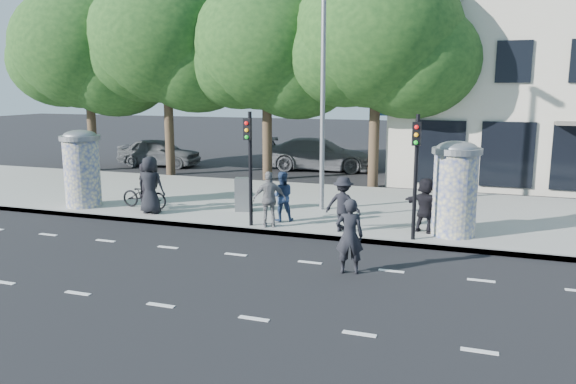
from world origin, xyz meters
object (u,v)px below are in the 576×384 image
at_px(traffic_pole_near, 250,157).
at_px(man_road, 349,236).
at_px(traffic_pole_far, 416,164).
at_px(ped_d, 343,204).
at_px(street_lamp, 323,70).
at_px(car_left, 159,152).
at_px(ad_column_left, 82,167).
at_px(cabinet_left, 243,194).
at_px(ped_f, 425,205).
at_px(ped_c, 282,196).
at_px(ped_b, 145,187).
at_px(ped_a, 150,185).
at_px(ad_column_right, 455,186).
at_px(cabinet_right, 448,209).
at_px(ped_e, 270,199).
at_px(bicycle, 144,195).
at_px(car_right, 320,154).

height_order(traffic_pole_near, man_road, traffic_pole_near).
height_order(traffic_pole_far, ped_d, traffic_pole_far).
bearing_deg(street_lamp, car_left, 144.14).
height_order(ad_column_left, traffic_pole_near, traffic_pole_near).
height_order(man_road, cabinet_left, man_road).
bearing_deg(traffic_pole_near, street_lamp, 63.77).
distance_m(traffic_pole_near, traffic_pole_far, 4.80).
bearing_deg(street_lamp, ped_f, -27.62).
distance_m(ped_c, cabinet_left, 1.91).
bearing_deg(ped_c, ped_b, -22.55).
relative_size(street_lamp, cabinet_left, 7.13).
bearing_deg(ped_a, car_left, -60.67).
bearing_deg(ped_b, ad_column_right, -161.39).
height_order(ad_column_left, cabinet_right, ad_column_left).
xyz_separation_m(ped_f, cabinet_right, (0.60, 0.48, -0.17)).
distance_m(ped_d, cabinet_left, 4.09).
bearing_deg(ped_e, bicycle, -35.70).
height_order(ped_b, car_left, ped_b).
height_order(street_lamp, ped_a, street_lamp).
bearing_deg(ped_f, ped_b, 25.09).
xyz_separation_m(ped_b, car_right, (2.76, 11.69, -0.14)).
height_order(ad_column_right, ped_b, ad_column_right).
bearing_deg(cabinet_right, cabinet_left, 165.86).
xyz_separation_m(ped_a, cabinet_right, (9.35, 0.94, -0.32)).
height_order(ped_c, cabinet_left, ped_c).
relative_size(traffic_pole_near, bicycle, 1.94).
distance_m(ped_e, car_left, 15.29).
height_order(street_lamp, ped_e, street_lamp).
height_order(traffic_pole_near, ped_b, traffic_pole_near).
xyz_separation_m(traffic_pole_near, car_left, (-10.00, 11.08, -1.48)).
xyz_separation_m(ad_column_left, ped_f, (11.61, 0.24, -0.60)).
xyz_separation_m(traffic_pole_near, ped_d, (2.77, 0.27, -1.28)).
bearing_deg(cabinet_left, bicycle, 175.87).
bearing_deg(ped_a, man_road, 154.57).
bearing_deg(street_lamp, ped_c, -110.63).
distance_m(ped_b, man_road, 8.70).
xyz_separation_m(ped_c, ped_e, (-0.07, -0.85, 0.06)).
height_order(traffic_pole_far, car_right, traffic_pole_far).
relative_size(traffic_pole_near, ped_d, 2.13).
relative_size(traffic_pole_far, ped_d, 2.13).
xyz_separation_m(ped_a, ped_b, (-0.45, 0.38, -0.14)).
xyz_separation_m(traffic_pole_near, ped_e, (0.60, 0.06, -1.25)).
height_order(ad_column_left, ped_d, ad_column_left).
bearing_deg(street_lamp, cabinet_right, -18.52).
relative_size(ped_c, car_left, 0.35).
xyz_separation_m(man_road, car_right, (-5.11, 15.39, -0.07)).
bearing_deg(ped_a, ped_d, 176.80).
xyz_separation_m(ped_b, cabinet_right, (9.80, 0.57, -0.18)).
distance_m(cabinet_left, car_left, 12.92).
bearing_deg(ped_f, bicycle, 23.66).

